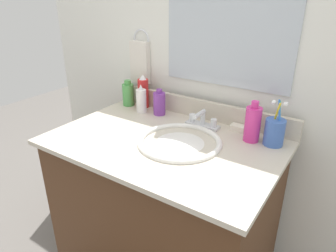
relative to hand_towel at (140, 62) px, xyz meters
name	(u,v)px	position (x,y,z in m)	size (l,w,h in m)	color
vanity_cabinet	(164,212)	(0.38, -0.33, -0.60)	(0.91, 0.58, 0.72)	#4C2D19
countertop	(164,142)	(0.38, -0.33, -0.23)	(0.95, 0.63, 0.02)	beige
backsplash	(199,108)	(0.38, -0.02, -0.17)	(0.95, 0.02, 0.09)	beige
back_wall	(204,128)	(0.38, 0.04, -0.31)	(2.05, 0.04, 1.30)	silver
mirror_panel	(228,21)	(0.48, 0.02, 0.23)	(0.60, 0.01, 0.56)	#B2BCC6
towel_ring	(141,39)	(0.00, 0.02, 0.12)	(0.10, 0.10, 0.01)	silver
hand_towel	(140,62)	(0.00, 0.00, 0.00)	(0.11, 0.04, 0.22)	silver
sink_basin	(179,149)	(0.44, -0.31, -0.25)	(0.35, 0.35, 0.11)	white
faucet	(202,121)	(0.44, -0.12, -0.19)	(0.16, 0.10, 0.08)	silver
bottle_cream_purple	(159,103)	(0.19, -0.10, -0.16)	(0.06, 0.06, 0.13)	#7A3899
bottle_toner_green	(128,94)	(-0.02, -0.08, -0.16)	(0.06, 0.06, 0.14)	#4C9E4C
bottle_spray_red	(143,92)	(0.06, -0.06, -0.14)	(0.06, 0.06, 0.18)	red
bottle_lotion_white	(141,100)	(0.10, -0.12, -0.16)	(0.05, 0.05, 0.15)	white
bottle_soap_pink	(253,124)	(0.68, -0.13, -0.14)	(0.06, 0.06, 0.17)	#D8338C
cup_blue_plastic	(274,132)	(0.76, -0.11, -0.16)	(0.08, 0.08, 0.19)	#3F66B7
soap_bar	(238,128)	(0.59, -0.06, -0.21)	(0.06, 0.04, 0.02)	white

